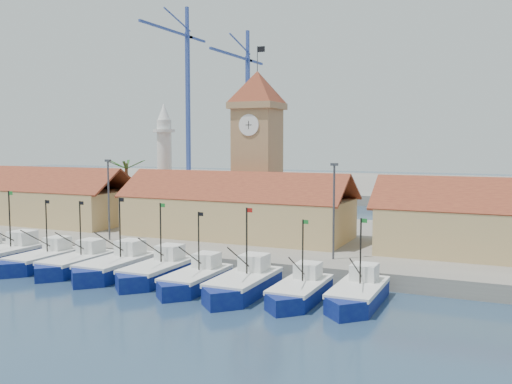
% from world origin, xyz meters
% --- Properties ---
extents(ground, '(400.00, 400.00, 0.00)m').
position_xyz_m(ground, '(0.00, 0.00, 0.00)').
color(ground, '#1B3349').
rests_on(ground, ground).
extents(quay, '(140.00, 32.00, 1.50)m').
position_xyz_m(quay, '(0.00, 24.00, 0.75)').
color(quay, gray).
rests_on(quay, ground).
extents(terminal, '(240.00, 80.00, 2.00)m').
position_xyz_m(terminal, '(0.00, 110.00, 1.00)').
color(terminal, gray).
rests_on(terminal, ground).
extents(boat_1, '(3.80, 10.42, 7.89)m').
position_xyz_m(boat_1, '(-18.05, 2.70, 0.82)').
color(boat_1, navy).
rests_on(boat_1, ground).
extents(boat_2, '(3.43, 9.41, 7.12)m').
position_xyz_m(boat_2, '(-13.20, 2.90, 0.74)').
color(boat_2, navy).
rests_on(boat_2, ground).
extents(boat_3, '(3.46, 9.49, 7.18)m').
position_xyz_m(boat_3, '(-8.97, 2.96, 0.74)').
color(boat_3, navy).
rests_on(boat_3, ground).
extents(boat_4, '(3.72, 10.19, 7.71)m').
position_xyz_m(boat_4, '(-4.41, 3.09, 0.80)').
color(boat_4, navy).
rests_on(boat_4, ground).
extents(boat_5, '(3.56, 9.75, 7.38)m').
position_xyz_m(boat_5, '(0.13, 3.12, 0.76)').
color(boat_5, navy).
rests_on(boat_5, ground).
extents(boat_6, '(3.33, 9.11, 6.89)m').
position_xyz_m(boat_6, '(4.68, 2.14, 0.71)').
color(boat_6, navy).
rests_on(boat_6, ground).
extents(boat_7, '(3.62, 9.93, 7.51)m').
position_xyz_m(boat_7, '(9.26, 2.00, 0.78)').
color(boat_7, navy).
rests_on(boat_7, ground).
extents(boat_8, '(3.25, 8.91, 6.74)m').
position_xyz_m(boat_8, '(14.10, 2.22, 0.70)').
color(boat_8, navy).
rests_on(boat_8, ground).
extents(boat_9, '(3.38, 9.26, 7.01)m').
position_xyz_m(boat_9, '(18.53, 3.04, 0.72)').
color(boat_9, navy).
rests_on(boat_9, ground).
extents(hall_left, '(31.20, 10.13, 7.61)m').
position_xyz_m(hall_left, '(-32.00, 20.00, 3.99)').
color(hall_left, tan).
rests_on(hall_left, quay).
extents(hall_center, '(27.04, 10.13, 7.61)m').
position_xyz_m(hall_center, '(0.00, 20.00, 3.99)').
color(hall_center, tan).
rests_on(hall_center, quay).
extents(clock_tower, '(5.80, 5.80, 22.70)m').
position_xyz_m(clock_tower, '(0.00, 26.00, 11.96)').
color(clock_tower, '#9D7550').
rests_on(clock_tower, quay).
extents(minaret, '(3.00, 3.00, 16.30)m').
position_xyz_m(minaret, '(-15.00, 28.00, 9.73)').
color(minaret, silver).
rests_on(minaret, quay).
extents(palm_tree, '(5.60, 5.03, 8.39)m').
position_xyz_m(palm_tree, '(-20.00, 26.00, 6.25)').
color(palm_tree, brown).
rests_on(palm_tree, quay).
extents(lamp_posts, '(80.70, 0.25, 9.03)m').
position_xyz_m(lamp_posts, '(0.50, 12.00, 6.48)').
color(lamp_posts, '#3F3F44').
rests_on(lamp_posts, quay).
extents(crane_blue_far, '(1.00, 32.70, 48.09)m').
position_xyz_m(crane_blue_far, '(-55.19, 100.74, 28.65)').
color(crane_blue_far, '#2F4592').
rests_on(crane_blue_far, terminal).
extents(crane_blue_near, '(1.00, 31.90, 41.40)m').
position_xyz_m(crane_blue_near, '(-39.26, 106.69, 24.92)').
color(crane_blue_near, '#2F4592').
rests_on(crane_blue_near, terminal).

